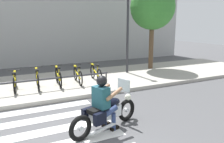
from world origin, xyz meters
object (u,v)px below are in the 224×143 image
at_px(rider, 104,100).
at_px(bicycle_1, 15,82).
at_px(bicycle_5, 96,73).
at_px(motorcycle, 106,113).
at_px(bike_rack, 51,79).
at_px(bicycle_3, 58,77).
at_px(tree_near_rack, 153,8).
at_px(bicycle_2, 37,79).
at_px(bicycle_4, 78,75).
at_px(street_lamp, 128,21).

distance_m(rider, bicycle_1, 4.58).
bearing_deg(bicycle_5, motorcycle, -108.61).
bearing_deg(bike_rack, rider, -81.04).
bearing_deg(bicycle_3, bicycle_1, 179.96).
distance_m(bicycle_3, tree_near_rack, 6.40).
bearing_deg(tree_near_rack, motorcycle, -133.77).
bearing_deg(bicycle_2, bike_rack, -53.46).
distance_m(bicycle_2, tree_near_rack, 7.12).
height_order(bicycle_2, bicycle_5, bicycle_2).
height_order(motorcycle, bike_rack, motorcycle).
xyz_separation_m(bicycle_1, bicycle_2, (0.82, -0.00, 0.02)).
distance_m(motorcycle, bicycle_3, 4.18).
xyz_separation_m(bike_rack, tree_near_rack, (5.93, 1.89, 2.90)).
distance_m(motorcycle, bicycle_2, 4.31).
bearing_deg(bicycle_1, bicycle_4, -0.01).
height_order(bicycle_3, bicycle_4, bicycle_3).
bearing_deg(tree_near_rack, street_lamp, -167.15).
distance_m(rider, bicycle_2, 4.32).
height_order(bicycle_1, bike_rack, bicycle_1).
bearing_deg(rider, bike_rack, 98.96).
xyz_separation_m(bicycle_1, tree_near_rack, (7.16, 1.34, 2.98)).
bearing_deg(bicycle_4, bicycle_3, -179.95).
xyz_separation_m(bicycle_4, bicycle_5, (0.82, -0.00, 0.01)).
distance_m(bicycle_2, street_lamp, 5.19).
bearing_deg(bike_rack, motorcycle, -79.82).
distance_m(rider, bike_rack, 3.69).
relative_size(bicycle_3, bike_rack, 0.35).
height_order(bicycle_1, bicycle_3, bicycle_3).
relative_size(rider, bicycle_1, 0.89).
bearing_deg(bicycle_2, motorcycle, -75.75).
xyz_separation_m(bicycle_3, bike_rack, (-0.41, -0.55, 0.06)).
bearing_deg(bicycle_2, bicycle_3, -0.02).
distance_m(bicycle_3, street_lamp, 4.48).
distance_m(bicycle_4, tree_near_rack, 5.72).
bearing_deg(street_lamp, bicycle_4, -162.33).
xyz_separation_m(rider, bicycle_4, (0.66, 4.19, -0.32)).
relative_size(bicycle_1, bike_rack, 0.34).
relative_size(bicycle_1, bicycle_4, 0.99).
bearing_deg(rider, bicycle_2, 103.21).
height_order(bicycle_5, tree_near_rack, tree_near_rack).
distance_m(bicycle_2, bike_rack, 0.69).
distance_m(motorcycle, bicycle_5, 4.40).
distance_m(bicycle_4, bicycle_5, 0.82).
bearing_deg(rider, bicycle_1, 113.29).
relative_size(motorcycle, bicycle_1, 1.31).
distance_m(bicycle_3, bike_rack, 0.69).
xyz_separation_m(motorcycle, bicycle_5, (1.40, 4.17, 0.05)).
distance_m(bicycle_5, tree_near_rack, 5.06).
relative_size(bicycle_3, street_lamp, 0.36).
bearing_deg(motorcycle, rider, -164.02).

